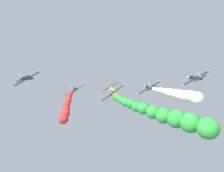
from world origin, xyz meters
name	(u,v)px	position (x,y,z in m)	size (l,w,h in m)	color
airplane_lead	(110,86)	(-0.10, 18.32, 128.80)	(8.44, 10.35, 5.12)	#23282D
smoke_trail_lead	(114,94)	(0.81, 1.32, 127.27)	(3.15, 15.20, 4.10)	orange
airplane_left_inner	(75,90)	(-13.35, 4.14, 128.55)	(8.64, 10.35, 4.74)	#23282D
smoke_trail_left_inner	(66,108)	(-13.34, -15.75, 124.91)	(2.80, 19.08, 7.49)	red
airplane_right_inner	(149,87)	(13.44, 3.49, 129.35)	(8.40, 10.35, 5.20)	#23282D
smoke_trail_right_inner	(181,95)	(17.62, -19.41, 128.88)	(8.63, 23.16, 3.54)	white
airplane_left_outer	(112,93)	(-0.25, -7.59, 128.45)	(7.92, 10.35, 5.95)	#23282D
smoke_trail_left_outer	(165,115)	(8.31, -37.95, 127.00)	(15.41, 32.49, 4.47)	green
airplane_right_outer	(27,78)	(-26.27, -8.03, 132.98)	(8.51, 10.35, 5.01)	#23282D
airplane_trailing	(195,78)	(25.58, -8.72, 133.11)	(8.52, 10.35, 4.98)	#23282D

